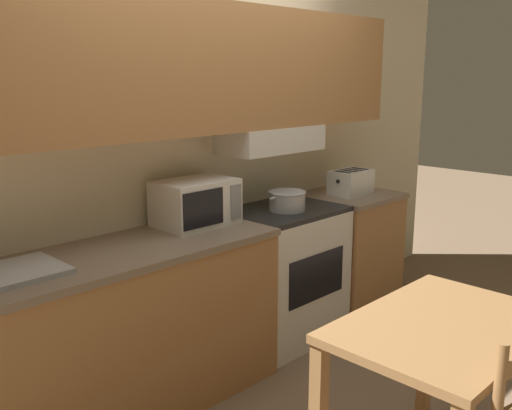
{
  "coord_description": "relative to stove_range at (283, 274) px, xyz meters",
  "views": [
    {
      "loc": [
        -2.09,
        -2.66,
        1.72
      ],
      "look_at": [
        0.05,
        -0.55,
        1.03
      ],
      "focal_mm": 40.0,
      "sensor_mm": 36.0,
      "label": 1
    }
  ],
  "objects": [
    {
      "name": "sink_basin",
      "position": [
        -1.8,
        -0.01,
        0.46
      ],
      "size": [
        0.52,
        0.34,
        0.22
      ],
      "color": "#B7BABF",
      "rests_on": "lower_counter_main"
    },
    {
      "name": "ground_plane",
      "position": [
        -0.57,
        0.28,
        -0.44
      ],
      "size": [
        16.0,
        16.0,
        0.0
      ],
      "primitive_type": "plane",
      "color": "#7F664C"
    },
    {
      "name": "lower_counter_main",
      "position": [
        -1.27,
        -0.01,
        0.0
      ],
      "size": [
        1.78,
        0.61,
        0.88
      ],
      "color": "#B27A47",
      "rests_on": "ground_plane"
    },
    {
      "name": "lower_counter_right_stub",
      "position": [
        0.7,
        -0.01,
        0.0
      ],
      "size": [
        0.64,
        0.61,
        0.88
      ],
      "color": "#B27A47",
      "rests_on": "ground_plane"
    },
    {
      "name": "stove_range",
      "position": [
        0.0,
        0.0,
        0.0
      ],
      "size": [
        0.74,
        0.57,
        0.88
      ],
      "color": "white",
      "rests_on": "ground_plane"
    },
    {
      "name": "microwave",
      "position": [
        -0.65,
        0.09,
        0.57
      ],
      "size": [
        0.45,
        0.31,
        0.26
      ],
      "color": "white",
      "rests_on": "lower_counter_main"
    },
    {
      "name": "cooking_pot",
      "position": [
        -0.02,
        -0.05,
        0.51
      ],
      "size": [
        0.32,
        0.24,
        0.12
      ],
      "color": "#B7BABF",
      "rests_on": "stove_range"
    },
    {
      "name": "dining_table",
      "position": [
        -0.64,
        -1.43,
        0.19
      ],
      "size": [
        0.94,
        0.64,
        0.76
      ],
      "color": "#9E7042",
      "rests_on": "ground_plane"
    },
    {
      "name": "toaster",
      "position": [
        0.67,
        -0.04,
        0.53
      ],
      "size": [
        0.31,
        0.21,
        0.18
      ],
      "color": "white",
      "rests_on": "lower_counter_right_stub"
    },
    {
      "name": "wall_back",
      "position": [
        -0.56,
        0.21,
        1.07
      ],
      "size": [
        5.56,
        0.38,
        2.55
      ],
      "color": "beige",
      "rests_on": "ground_plane"
    }
  ]
}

